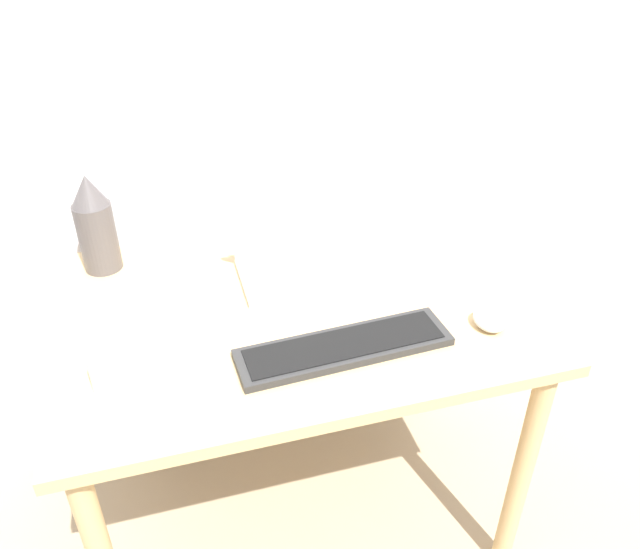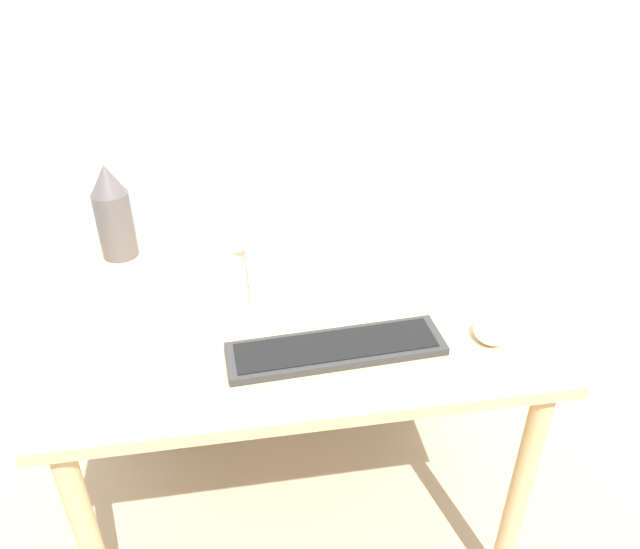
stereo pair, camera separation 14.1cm
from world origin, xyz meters
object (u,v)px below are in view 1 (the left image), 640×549
at_px(laptop, 297,257).
at_px(vase, 95,224).
at_px(keyboard, 344,347).
at_px(mug, 113,369).
at_px(mouse, 489,320).

relative_size(laptop, vase, 1.15).
xyz_separation_m(laptop, keyboard, (0.02, -0.33, -0.04)).
height_order(keyboard, mug, mug).
xyz_separation_m(mouse, mug, (-0.81, 0.04, 0.02)).
height_order(laptop, keyboard, laptop).
height_order(keyboard, vase, vase).
relative_size(keyboard, vase, 1.82).
distance_m(laptop, mouse, 0.49).
bearing_deg(mouse, mug, 177.28).
distance_m(keyboard, vase, 0.71).
xyz_separation_m(mouse, vase, (-0.84, 0.50, 0.11)).
bearing_deg(mug, mouse, -2.72).
height_order(mouse, mug, mug).
bearing_deg(mouse, vase, 149.08).
bearing_deg(vase, laptop, -18.77).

